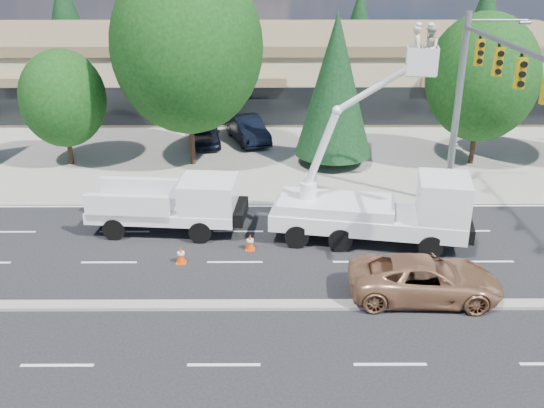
{
  "coord_description": "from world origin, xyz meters",
  "views": [
    {
      "loc": [
        1.38,
        -17.99,
        11.6
      ],
      "look_at": [
        1.48,
        3.48,
        2.4
      ],
      "focal_mm": 40.0,
      "sensor_mm": 36.0,
      "label": 1
    }
  ],
  "objects_px": {
    "signal_mast": "(477,89)",
    "utility_pickup": "(174,209)",
    "bucket_truck": "(383,201)",
    "minivan": "(425,279)"
  },
  "relations": [
    {
      "from": "signal_mast",
      "to": "utility_pickup",
      "type": "distance_m",
      "value": 13.79
    },
    {
      "from": "signal_mast",
      "to": "utility_pickup",
      "type": "height_order",
      "value": "signal_mast"
    },
    {
      "from": "signal_mast",
      "to": "bucket_truck",
      "type": "xyz_separation_m",
      "value": [
        -3.95,
        -2.07,
        -4.18
      ]
    },
    {
      "from": "signal_mast",
      "to": "bucket_truck",
      "type": "relative_size",
      "value": 1.13
    },
    {
      "from": "utility_pickup",
      "to": "minivan",
      "type": "xyz_separation_m",
      "value": [
        9.64,
        -5.56,
        -0.26
      ]
    },
    {
      "from": "bucket_truck",
      "to": "signal_mast",
      "type": "bearing_deg",
      "value": 38.22
    },
    {
      "from": "signal_mast",
      "to": "bucket_truck",
      "type": "bearing_deg",
      "value": -152.31
    },
    {
      "from": "bucket_truck",
      "to": "minivan",
      "type": "relative_size",
      "value": 1.68
    },
    {
      "from": "bucket_truck",
      "to": "minivan",
      "type": "height_order",
      "value": "bucket_truck"
    },
    {
      "from": "signal_mast",
      "to": "minivan",
      "type": "xyz_separation_m",
      "value": [
        -3.16,
        -6.44,
        -5.31
      ]
    }
  ]
}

